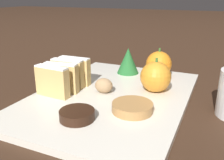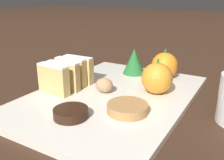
# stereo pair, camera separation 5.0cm
# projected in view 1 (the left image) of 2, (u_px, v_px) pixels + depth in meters

# --- Properties ---
(ground_plane) EXTENTS (6.00, 6.00, 0.00)m
(ground_plane) POSITION_uv_depth(u_px,v_px,m) (112.00, 99.00, 0.51)
(ground_plane) COLOR #382316
(serving_platter) EXTENTS (0.29, 0.41, 0.01)m
(serving_platter) POSITION_uv_depth(u_px,v_px,m) (112.00, 97.00, 0.51)
(serving_platter) COLOR silver
(serving_platter) RESTS_ON ground_plane
(stollen_slice_front) EXTENTS (0.07, 0.02, 0.06)m
(stollen_slice_front) POSITION_uv_depth(u_px,v_px,m) (52.00, 81.00, 0.49)
(stollen_slice_front) COLOR tan
(stollen_slice_front) RESTS_ON serving_platter
(stollen_slice_second) EXTENTS (0.07, 0.03, 0.06)m
(stollen_slice_second) POSITION_uv_depth(u_px,v_px,m) (61.00, 78.00, 0.51)
(stollen_slice_second) COLOR tan
(stollen_slice_second) RESTS_ON serving_platter
(stollen_slice_third) EXTENTS (0.07, 0.02, 0.06)m
(stollen_slice_third) POSITION_uv_depth(u_px,v_px,m) (66.00, 74.00, 0.54)
(stollen_slice_third) COLOR tan
(stollen_slice_third) RESTS_ON serving_platter
(stollen_slice_fourth) EXTENTS (0.07, 0.02, 0.06)m
(stollen_slice_fourth) POSITION_uv_depth(u_px,v_px,m) (75.00, 71.00, 0.56)
(stollen_slice_fourth) COLOR tan
(stollen_slice_fourth) RESTS_ON serving_platter
(orange_near) EXTENTS (0.06, 0.06, 0.07)m
(orange_near) POSITION_uv_depth(u_px,v_px,m) (156.00, 77.00, 0.51)
(orange_near) COLOR orange
(orange_near) RESTS_ON serving_platter
(orange_far) EXTENTS (0.06, 0.06, 0.07)m
(orange_far) POSITION_uv_depth(u_px,v_px,m) (159.00, 64.00, 0.61)
(orange_far) COLOR orange
(orange_far) RESTS_ON serving_platter
(walnut) EXTENTS (0.04, 0.03, 0.03)m
(walnut) POSITION_uv_depth(u_px,v_px,m) (104.00, 86.00, 0.51)
(walnut) COLOR tan
(walnut) RESTS_ON serving_platter
(chocolate_cookie) EXTENTS (0.06, 0.06, 0.02)m
(chocolate_cookie) POSITION_uv_depth(u_px,v_px,m) (77.00, 115.00, 0.40)
(chocolate_cookie) COLOR black
(chocolate_cookie) RESTS_ON serving_platter
(gingerbread_cookie) EXTENTS (0.07, 0.07, 0.02)m
(gingerbread_cookie) POSITION_uv_depth(u_px,v_px,m) (132.00, 107.00, 0.43)
(gingerbread_cookie) COLOR #B27F47
(gingerbread_cookie) RESTS_ON serving_platter
(evergreen_sprig) EXTENTS (0.06, 0.06, 0.06)m
(evergreen_sprig) POSITION_uv_depth(u_px,v_px,m) (128.00, 61.00, 0.63)
(evergreen_sprig) COLOR #23662D
(evergreen_sprig) RESTS_ON serving_platter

